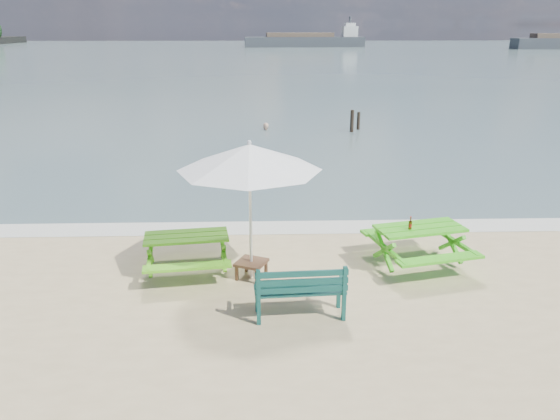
{
  "coord_description": "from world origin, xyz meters",
  "views": [
    {
      "loc": [
        -0.51,
        -7.71,
        4.65
      ],
      "look_at": [
        -0.16,
        3.0,
        1.0
      ],
      "focal_mm": 35.0,
      "sensor_mm": 36.0,
      "label": 1
    }
  ],
  "objects_px": {
    "picnic_table_left": "(187,254)",
    "side_table": "(251,269)",
    "beer_bottle": "(410,225)",
    "park_bench": "(300,300)",
    "patio_umbrella": "(249,157)",
    "swimmer": "(266,140)",
    "picnic_table_right": "(418,247)"
  },
  "relations": [
    {
      "from": "picnic_table_right",
      "to": "beer_bottle",
      "type": "distance_m",
      "value": 0.58
    },
    {
      "from": "park_bench",
      "to": "side_table",
      "type": "xyz_separation_m",
      "value": [
        -0.83,
        1.48,
        -0.11
      ]
    },
    {
      "from": "beer_bottle",
      "to": "swimmer",
      "type": "relative_size",
      "value": 0.16
    },
    {
      "from": "side_table",
      "to": "swimmer",
      "type": "xyz_separation_m",
      "value": [
        0.4,
        15.7,
        -0.65
      ]
    },
    {
      "from": "park_bench",
      "to": "picnic_table_left",
      "type": "bearing_deg",
      "value": 139.38
    },
    {
      "from": "picnic_table_right",
      "to": "swimmer",
      "type": "bearing_deg",
      "value": 101.04
    },
    {
      "from": "patio_umbrella",
      "to": "swimmer",
      "type": "bearing_deg",
      "value": 88.55
    },
    {
      "from": "patio_umbrella",
      "to": "picnic_table_left",
      "type": "bearing_deg",
      "value": 165.75
    },
    {
      "from": "beer_bottle",
      "to": "park_bench",
      "type": "bearing_deg",
      "value": -141.27
    },
    {
      "from": "park_bench",
      "to": "beer_bottle",
      "type": "height_order",
      "value": "beer_bottle"
    },
    {
      "from": "park_bench",
      "to": "swimmer",
      "type": "distance_m",
      "value": 17.2
    },
    {
      "from": "picnic_table_right",
      "to": "side_table",
      "type": "xyz_separation_m",
      "value": [
        -3.37,
        -0.48,
        -0.22
      ]
    },
    {
      "from": "side_table",
      "to": "beer_bottle",
      "type": "bearing_deg",
      "value": 6.55
    },
    {
      "from": "picnic_table_left",
      "to": "park_bench",
      "type": "xyz_separation_m",
      "value": [
        2.1,
        -1.8,
        -0.08
      ]
    },
    {
      "from": "picnic_table_left",
      "to": "swimmer",
      "type": "height_order",
      "value": "picnic_table_left"
    },
    {
      "from": "beer_bottle",
      "to": "patio_umbrella",
      "type": "bearing_deg",
      "value": -173.45
    },
    {
      "from": "picnic_table_left",
      "to": "side_table",
      "type": "bearing_deg",
      "value": -14.25
    },
    {
      "from": "picnic_table_right",
      "to": "patio_umbrella",
      "type": "distance_m",
      "value": 3.94
    },
    {
      "from": "park_bench",
      "to": "swimmer",
      "type": "xyz_separation_m",
      "value": [
        -0.44,
        17.17,
        -0.76
      ]
    },
    {
      "from": "side_table",
      "to": "beer_bottle",
      "type": "xyz_separation_m",
      "value": [
        3.13,
        0.36,
        0.73
      ]
    },
    {
      "from": "park_bench",
      "to": "patio_umbrella",
      "type": "xyz_separation_m",
      "value": [
        -0.83,
        1.48,
        2.1
      ]
    },
    {
      "from": "side_table",
      "to": "beer_bottle",
      "type": "distance_m",
      "value": 3.23
    },
    {
      "from": "picnic_table_left",
      "to": "picnic_table_right",
      "type": "distance_m",
      "value": 4.63
    },
    {
      "from": "side_table",
      "to": "patio_umbrella",
      "type": "distance_m",
      "value": 2.21
    },
    {
      "from": "side_table",
      "to": "swimmer",
      "type": "distance_m",
      "value": 15.71
    },
    {
      "from": "picnic_table_left",
      "to": "park_bench",
      "type": "bearing_deg",
      "value": -40.62
    },
    {
      "from": "picnic_table_right",
      "to": "patio_umbrella",
      "type": "bearing_deg",
      "value": -171.88
    },
    {
      "from": "picnic_table_left",
      "to": "patio_umbrella",
      "type": "distance_m",
      "value": 2.4
    },
    {
      "from": "patio_umbrella",
      "to": "beer_bottle",
      "type": "distance_m",
      "value": 3.47
    },
    {
      "from": "patio_umbrella",
      "to": "swimmer",
      "type": "relative_size",
      "value": 2.19
    },
    {
      "from": "beer_bottle",
      "to": "swimmer",
      "type": "xyz_separation_m",
      "value": [
        -2.73,
        15.34,
        -1.39
      ]
    },
    {
      "from": "picnic_table_right",
      "to": "beer_bottle",
      "type": "xyz_separation_m",
      "value": [
        -0.24,
        -0.12,
        0.52
      ]
    }
  ]
}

